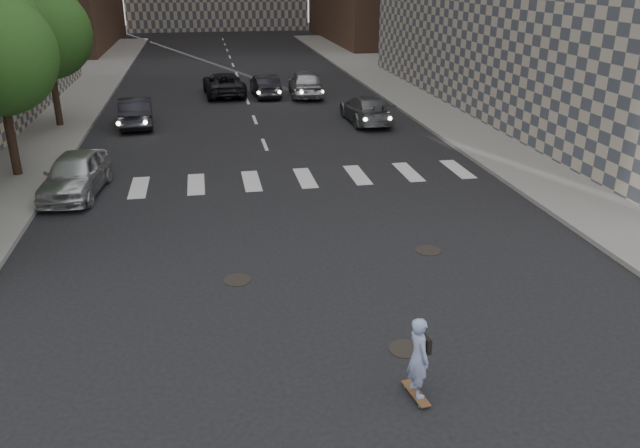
% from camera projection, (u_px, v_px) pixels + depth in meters
% --- Properties ---
extents(ground, '(160.00, 160.00, 0.00)m').
position_uv_depth(ground, '(325.00, 296.00, 14.83)').
color(ground, black).
rests_on(ground, ground).
extents(sidewalk_right, '(13.00, 80.00, 0.15)m').
position_uv_depth(sidewalk_right, '(508.00, 104.00, 35.45)').
color(sidewalk_right, gray).
rests_on(sidewalk_right, ground).
extents(tree_c, '(4.20, 4.20, 6.60)m').
position_uv_depth(tree_c, '(47.00, 28.00, 28.87)').
color(tree_c, '#382619').
rests_on(tree_c, sidewalk_left).
extents(manhole_a, '(0.70, 0.70, 0.02)m').
position_uv_depth(manhole_a, '(406.00, 349.00, 12.76)').
color(manhole_a, black).
rests_on(manhole_a, ground).
extents(manhole_b, '(0.70, 0.70, 0.02)m').
position_uv_depth(manhole_b, '(237.00, 280.00, 15.58)').
color(manhole_b, black).
rests_on(manhole_b, ground).
extents(manhole_c, '(0.70, 0.70, 0.02)m').
position_uv_depth(manhole_c, '(428.00, 250.00, 17.21)').
color(manhole_c, black).
rests_on(manhole_c, ground).
extents(skateboarder, '(0.45, 0.85, 1.64)m').
position_uv_depth(skateboarder, '(419.00, 357.00, 11.03)').
color(skateboarder, brown).
rests_on(skateboarder, ground).
extents(silver_sedan, '(2.16, 4.43, 1.45)m').
position_uv_depth(silver_sedan, '(75.00, 174.00, 21.25)').
color(silver_sedan, silver).
rests_on(silver_sedan, ground).
extents(traffic_car_a, '(1.83, 4.43, 1.43)m').
position_uv_depth(traffic_car_a, '(136.00, 112.00, 30.59)').
color(traffic_car_a, black).
rests_on(traffic_car_a, ground).
extents(traffic_car_b, '(1.97, 4.70, 1.36)m').
position_uv_depth(traffic_car_b, '(366.00, 109.00, 31.34)').
color(traffic_car_b, slate).
rests_on(traffic_car_b, ground).
extents(traffic_car_c, '(2.57, 5.09, 1.38)m').
position_uv_depth(traffic_car_c, '(224.00, 84.00, 38.00)').
color(traffic_car_c, black).
rests_on(traffic_car_c, ground).
extents(traffic_car_d, '(2.24, 4.84, 1.61)m').
position_uv_depth(traffic_car_d, '(306.00, 83.00, 37.73)').
color(traffic_car_d, '#9EA0A5').
rests_on(traffic_car_d, ground).
extents(traffic_car_e, '(1.63, 4.05, 1.31)m').
position_uv_depth(traffic_car_e, '(265.00, 86.00, 37.67)').
color(traffic_car_e, black).
rests_on(traffic_car_e, ground).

